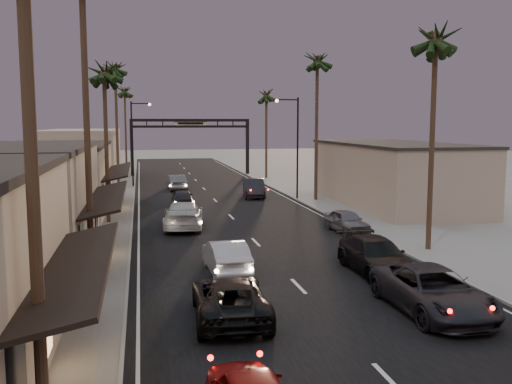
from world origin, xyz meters
name	(u,v)px	position (x,y,z in m)	size (l,w,h in m)	color
ground	(225,211)	(0.00, 40.00, 0.00)	(200.00, 200.00, 0.00)	slate
road	(217,202)	(0.00, 45.00, 0.00)	(14.00, 120.00, 0.02)	black
sidewalk_left	(108,194)	(-9.50, 52.00, 0.06)	(5.00, 92.00, 0.12)	slate
sidewalk_right	(300,189)	(9.50, 52.00, 0.06)	(5.00, 92.00, 0.12)	slate
storefront_mid	(4,207)	(-13.00, 26.00, 2.75)	(8.00, 14.00, 5.50)	gray
storefront_far	(52,180)	(-13.00, 42.00, 2.50)	(8.00, 16.00, 5.00)	#C4B895
storefront_dist	(82,156)	(-13.00, 65.00, 3.00)	(8.00, 20.00, 6.00)	gray
building_right	(394,175)	(14.00, 40.00, 2.50)	(8.00, 18.00, 5.00)	gray
arch	(191,133)	(0.00, 70.00, 5.53)	(15.20, 0.40, 7.27)	black
streetlight_right	(295,140)	(6.92, 45.00, 5.33)	(2.13, 0.30, 9.00)	black
streetlight_left	(135,137)	(-6.92, 58.00, 5.33)	(2.13, 0.30, 9.00)	black
palm_lc	(104,67)	(-8.60, 36.00, 10.47)	(3.20, 3.20, 12.20)	#38281C
palm_ld	(115,65)	(-8.60, 55.00, 12.42)	(3.20, 3.20, 14.20)	#38281C
palm_ra	(436,32)	(8.60, 24.00, 11.44)	(3.20, 3.20, 13.20)	#38281C
palm_rb	(317,56)	(8.60, 44.00, 12.42)	(3.20, 3.20, 14.20)	#38281C
palm_rc	(266,92)	(8.60, 64.00, 10.47)	(3.20, 3.20, 12.20)	#38281C
palm_far	(124,89)	(-8.30, 78.00, 11.44)	(3.20, 3.20, 13.20)	#38281C
oncoming_pickup	(230,298)	(-3.44, 15.64, 0.75)	(2.48, 5.37, 1.49)	black
oncoming_silver	(226,256)	(-2.66, 21.80, 0.76)	(1.61, 4.63, 1.52)	#A3A3A8
oncoming_white	(183,215)	(-3.74, 33.26, 0.87)	(2.45, 6.02, 1.75)	#AFAFAF
oncoming_dgrey	(182,198)	(-3.12, 42.76, 0.73)	(1.71, 4.26, 1.45)	black
oncoming_grey_far	(177,182)	(-2.85, 54.46, 0.78)	(1.66, 4.76, 1.57)	#4D4E53
curbside_near	(433,291)	(3.84, 14.83, 0.82)	(2.71, 5.89, 1.64)	black
curbside_black	(376,256)	(4.03, 20.33, 0.80)	(2.25, 5.52, 1.60)	black
curbside_grey	(347,221)	(6.20, 29.91, 0.70)	(1.65, 4.10, 1.40)	#55555A
curbside_far	(254,188)	(3.77, 47.53, 0.85)	(1.80, 5.15, 1.70)	black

